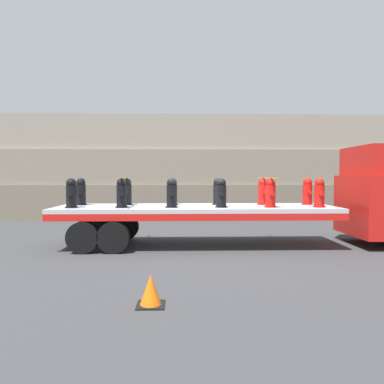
% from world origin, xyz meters
% --- Properties ---
extents(ground_plane, '(120.00, 120.00, 0.00)m').
position_xyz_m(ground_plane, '(0.00, 0.00, 0.00)').
color(ground_plane, '#38383A').
extents(rock_cliff, '(60.00, 3.30, 5.22)m').
position_xyz_m(rock_cliff, '(0.00, 8.26, 2.61)').
color(rock_cliff, '#706656').
rests_on(rock_cliff, ground_plane).
extents(flatbed_trailer, '(8.54, 2.51, 1.23)m').
position_xyz_m(flatbed_trailer, '(-0.71, 0.00, 0.97)').
color(flatbed_trailer, '#B2B2B7').
rests_on(flatbed_trailer, ground_plane).
extents(fire_hydrant_black_near_0, '(0.37, 0.53, 0.87)m').
position_xyz_m(fire_hydrant_black_near_0, '(-3.67, -0.53, 1.65)').
color(fire_hydrant_black_near_0, black).
rests_on(fire_hydrant_black_near_0, flatbed_trailer).
extents(fire_hydrant_black_far_0, '(0.37, 0.53, 0.87)m').
position_xyz_m(fire_hydrant_black_far_0, '(-3.67, 0.53, 1.65)').
color(fire_hydrant_black_far_0, black).
rests_on(fire_hydrant_black_far_0, flatbed_trailer).
extents(fire_hydrant_black_near_1, '(0.37, 0.53, 0.87)m').
position_xyz_m(fire_hydrant_black_near_1, '(-2.20, -0.53, 1.65)').
color(fire_hydrant_black_near_1, black).
rests_on(fire_hydrant_black_near_1, flatbed_trailer).
extents(fire_hydrant_black_far_1, '(0.37, 0.53, 0.87)m').
position_xyz_m(fire_hydrant_black_far_1, '(-2.20, 0.53, 1.65)').
color(fire_hydrant_black_far_1, black).
rests_on(fire_hydrant_black_far_1, flatbed_trailer).
extents(fire_hydrant_black_near_2, '(0.37, 0.53, 0.87)m').
position_xyz_m(fire_hydrant_black_near_2, '(-0.73, -0.53, 1.65)').
color(fire_hydrant_black_near_2, black).
rests_on(fire_hydrant_black_near_2, flatbed_trailer).
extents(fire_hydrant_black_far_2, '(0.37, 0.53, 0.87)m').
position_xyz_m(fire_hydrant_black_far_2, '(-0.73, 0.53, 1.65)').
color(fire_hydrant_black_far_2, black).
rests_on(fire_hydrant_black_far_2, flatbed_trailer).
extents(fire_hydrant_black_near_3, '(0.37, 0.53, 0.87)m').
position_xyz_m(fire_hydrant_black_near_3, '(0.73, -0.53, 1.65)').
color(fire_hydrant_black_near_3, black).
rests_on(fire_hydrant_black_near_3, flatbed_trailer).
extents(fire_hydrant_black_far_3, '(0.37, 0.53, 0.87)m').
position_xyz_m(fire_hydrant_black_far_3, '(0.73, 0.53, 1.65)').
color(fire_hydrant_black_far_3, black).
rests_on(fire_hydrant_black_far_3, flatbed_trailer).
extents(fire_hydrant_red_near_4, '(0.37, 0.53, 0.87)m').
position_xyz_m(fire_hydrant_red_near_4, '(2.20, -0.53, 1.65)').
color(fire_hydrant_red_near_4, red).
rests_on(fire_hydrant_red_near_4, flatbed_trailer).
extents(fire_hydrant_red_far_4, '(0.37, 0.53, 0.87)m').
position_xyz_m(fire_hydrant_red_far_4, '(2.20, 0.53, 1.65)').
color(fire_hydrant_red_far_4, red).
rests_on(fire_hydrant_red_far_4, flatbed_trailer).
extents(fire_hydrant_red_near_5, '(0.37, 0.53, 0.87)m').
position_xyz_m(fire_hydrant_red_near_5, '(3.67, -0.53, 1.65)').
color(fire_hydrant_red_near_5, red).
rests_on(fire_hydrant_red_near_5, flatbed_trailer).
extents(fire_hydrant_red_far_5, '(0.37, 0.53, 0.87)m').
position_xyz_m(fire_hydrant_red_far_5, '(3.67, 0.53, 1.65)').
color(fire_hydrant_red_far_5, red).
rests_on(fire_hydrant_red_far_5, flatbed_trailer).
extents(cargo_strap_rear, '(0.05, 2.60, 0.01)m').
position_xyz_m(cargo_strap_rear, '(-2.20, 0.00, 2.11)').
color(cargo_strap_rear, yellow).
rests_on(cargo_strap_rear, fire_hydrant_black_near_1).
extents(cargo_strap_middle, '(0.05, 2.60, 0.01)m').
position_xyz_m(cargo_strap_middle, '(2.20, 0.00, 2.11)').
color(cargo_strap_middle, yellow).
rests_on(cargo_strap_middle, fire_hydrant_red_near_4).
extents(traffic_cone, '(0.46, 0.46, 0.52)m').
position_xyz_m(traffic_cone, '(-0.96, -5.40, 0.25)').
color(traffic_cone, black).
rests_on(traffic_cone, ground_plane).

